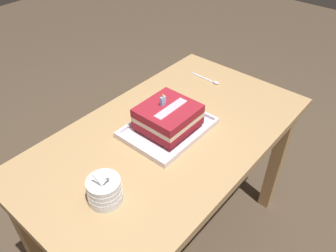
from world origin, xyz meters
name	(u,v)px	position (x,y,z in m)	size (l,w,h in m)	color
ground_plane	(168,237)	(0.00, 0.00, 0.00)	(8.00, 8.00, 0.00)	#4C3D2D
dining_table	(168,153)	(0.00, 0.00, 0.62)	(1.21, 0.69, 0.73)	tan
foil_tray	(168,129)	(0.02, 0.01, 0.74)	(0.34, 0.26, 0.02)	silver
birthday_cake	(168,116)	(0.02, 0.01, 0.80)	(0.21, 0.20, 0.14)	maroon
bowl_stack	(105,190)	(-0.38, -0.06, 0.77)	(0.11, 0.11, 0.13)	white
serving_spoon_near_tray	(211,81)	(0.44, 0.09, 0.74)	(0.02, 0.16, 0.01)	silver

